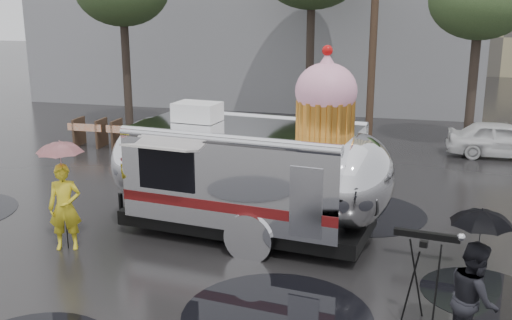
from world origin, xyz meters
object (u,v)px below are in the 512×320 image
(airstream_trailer, at_px, (251,169))
(tripod, at_px, (421,276))
(person_right, at_px, (473,299))
(person_left, at_px, (65,207))

(airstream_trailer, bearing_deg, tripod, -32.90)
(airstream_trailer, relative_size, tripod, 5.49)
(person_right, height_order, tripod, person_right)
(airstream_trailer, height_order, person_left, airstream_trailer)
(tripod, bearing_deg, person_right, -29.78)
(airstream_trailer, height_order, tripod, airstream_trailer)
(person_left, xyz_separation_m, tripod, (7.14, -1.30, -0.07))
(person_left, bearing_deg, airstream_trailer, 5.18)
(airstream_trailer, bearing_deg, person_left, -146.78)
(person_left, bearing_deg, person_right, -34.94)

